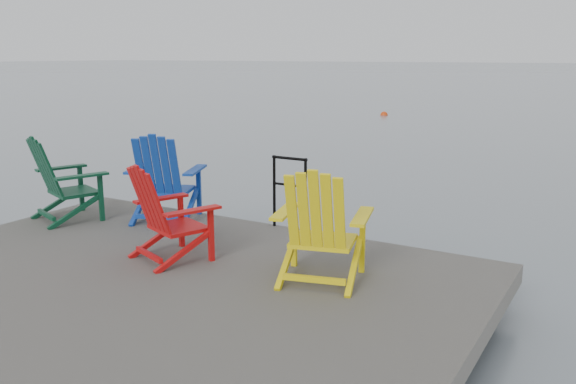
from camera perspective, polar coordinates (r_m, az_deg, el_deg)
The scene contains 8 objects.
ground at distance 6.06m, azimuth -14.02°, elevation -13.14°, with size 400.00×400.00×0.00m, color slate.
dock at distance 5.92m, azimuth -14.21°, elevation -10.11°, with size 6.00×5.00×1.40m.
handrail at distance 7.44m, azimuth 0.15°, elevation 0.60°, with size 0.48×0.04×0.90m.
chair_green at distance 8.35m, azimuth -20.35°, elevation 1.17°, with size 1.04×0.99×1.08m.
chair_blue at distance 7.97m, azimuth -11.58°, elevation 1.36°, with size 1.10×1.05×1.13m.
chair_red at distance 6.43m, azimuth -11.26°, elevation -1.91°, with size 0.97×0.93×1.01m.
chair_yellow at distance 5.69m, azimuth 3.04°, elevation -3.10°, with size 1.02×0.97×1.10m.
buoy_b at distance 27.19m, azimuth 8.98°, elevation 7.11°, with size 0.33×0.33×0.33m, color red.
Camera 1 is at (3.90, -3.84, 2.61)m, focal length 38.00 mm.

